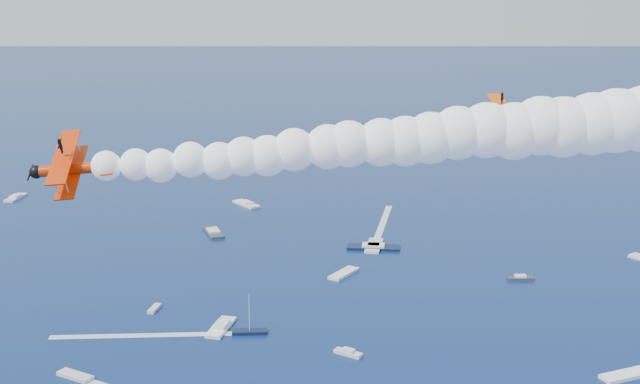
{
  "coord_description": "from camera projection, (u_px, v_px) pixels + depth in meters",
  "views": [
    {
      "loc": [
        3.05,
        -62.51,
        70.56
      ],
      "look_at": [
        1.09,
        24.03,
        48.43
      ],
      "focal_mm": 44.86,
      "sensor_mm": 36.0,
      "label": 1
    }
  ],
  "objects": [
    {
      "name": "biplane_lead",
      "position": [
        506.0,
        117.0,
        100.23
      ],
      "size": [
        8.43,
        9.92,
        7.6
      ],
      "primitive_type": null,
      "rotation": [
        -0.25,
        0.07,
        3.19
      ],
      "color": "#EA4A04"
    },
    {
      "name": "biplane_trail",
      "position": [
        74.0,
        169.0,
        75.49
      ],
      "size": [
        9.04,
        10.99,
        9.0
      ],
      "primitive_type": null,
      "rotation": [
        -0.4,
        0.07,
        3.22
      ],
      "color": "red"
    },
    {
      "name": "smoke_trail_trail",
      "position": [
        432.0,
        137.0,
        76.83
      ],
      "size": [
        70.19,
        18.07,
        12.49
      ],
      "primitive_type": null,
      "rotation": [
        0.0,
        0.0,
        3.22
      ],
      "color": "white"
    },
    {
      "name": "spectator_boats",
      "position": [
        302.0,
        295.0,
        188.21
      ],
      "size": [
        213.76,
        183.99,
        0.7
      ],
      "color": "silver",
      "rests_on": "ground"
    },
    {
      "name": "boat_wakes",
      "position": [
        257.0,
        302.0,
        184.7
      ],
      "size": [
        78.29,
        142.98,
        0.04
      ],
      "color": "white",
      "rests_on": "ground"
    }
  ]
}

